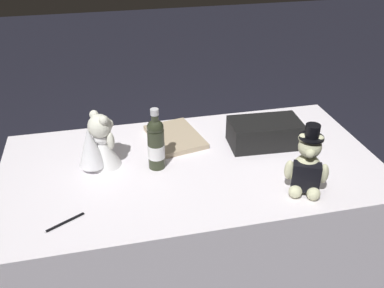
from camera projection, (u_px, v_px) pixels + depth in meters
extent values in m
plane|color=black|center=(192.00, 278.00, 2.22)|extent=(12.00, 12.00, 0.00)
cube|color=white|center=(192.00, 226.00, 2.03)|extent=(1.63, 0.87, 0.71)
ellipsoid|color=beige|center=(306.00, 172.00, 1.66)|extent=(0.12, 0.11, 0.16)
cube|color=black|center=(306.00, 177.00, 1.63)|extent=(0.12, 0.09, 0.12)
sphere|color=beige|center=(310.00, 147.00, 1.60)|extent=(0.09, 0.09, 0.09)
sphere|color=beige|center=(310.00, 153.00, 1.57)|extent=(0.04, 0.04, 0.04)
sphere|color=beige|center=(303.00, 138.00, 1.59)|extent=(0.03, 0.03, 0.03)
sphere|color=beige|center=(320.00, 139.00, 1.58)|extent=(0.03, 0.03, 0.03)
ellipsoid|color=beige|center=(289.00, 170.00, 1.65)|extent=(0.04, 0.04, 0.09)
ellipsoid|color=beige|center=(324.00, 174.00, 1.63)|extent=(0.04, 0.04, 0.09)
sphere|color=beige|center=(295.00, 192.00, 1.64)|extent=(0.05, 0.05, 0.05)
sphere|color=beige|center=(313.00, 194.00, 1.63)|extent=(0.05, 0.05, 0.05)
cylinder|color=black|center=(311.00, 137.00, 1.58)|extent=(0.09, 0.09, 0.01)
cylinder|color=black|center=(313.00, 131.00, 1.57)|extent=(0.05, 0.05, 0.05)
cone|color=white|center=(103.00, 150.00, 1.81)|extent=(0.15, 0.15, 0.14)
ellipsoid|color=white|center=(101.00, 137.00, 1.78)|extent=(0.07, 0.06, 0.06)
sphere|color=silver|center=(100.00, 126.00, 1.76)|extent=(0.10, 0.10, 0.10)
sphere|color=silver|center=(108.00, 124.00, 1.78)|extent=(0.04, 0.04, 0.04)
sphere|color=silver|center=(103.00, 120.00, 1.71)|extent=(0.04, 0.04, 0.04)
sphere|color=silver|center=(94.00, 115.00, 1.76)|extent=(0.04, 0.04, 0.04)
ellipsoid|color=silver|center=(111.00, 141.00, 1.77)|extent=(0.03, 0.03, 0.08)
ellipsoid|color=silver|center=(100.00, 134.00, 1.82)|extent=(0.03, 0.03, 0.08)
cone|color=white|center=(90.00, 147.00, 1.76)|extent=(0.16, 0.16, 0.18)
cylinder|color=#2C3220|center=(156.00, 149.00, 1.79)|extent=(0.07, 0.07, 0.18)
sphere|color=#2C3220|center=(155.00, 128.00, 1.74)|extent=(0.07, 0.07, 0.07)
cylinder|color=#2C3220|center=(155.00, 118.00, 1.72)|extent=(0.03, 0.03, 0.07)
cylinder|color=silver|center=(154.00, 112.00, 1.70)|extent=(0.03, 0.03, 0.02)
cylinder|color=white|center=(156.00, 151.00, 1.79)|extent=(0.07, 0.07, 0.06)
cylinder|color=black|center=(65.00, 222.00, 1.52)|extent=(0.13, 0.08, 0.01)
cone|color=silver|center=(46.00, 231.00, 1.48)|extent=(0.02, 0.01, 0.01)
cube|color=black|center=(265.00, 133.00, 1.97)|extent=(0.33, 0.20, 0.12)
cube|color=#B7B7BF|center=(257.00, 124.00, 2.04)|extent=(0.04, 0.01, 0.03)
cube|color=tan|center=(175.00, 137.00, 2.04)|extent=(0.27, 0.34, 0.02)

